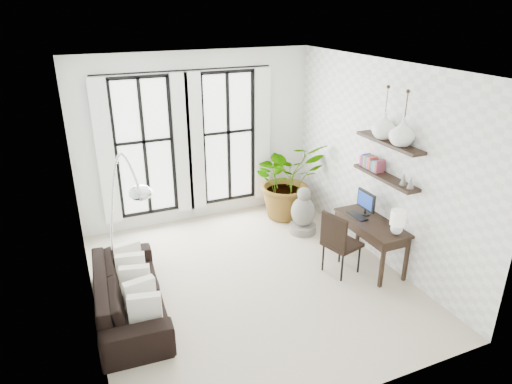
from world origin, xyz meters
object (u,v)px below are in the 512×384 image
sofa (129,292)px  desk_chair (338,240)px  plant (287,179)px  arc_lamp (123,194)px  buddha (303,214)px  desk (373,226)px

sofa → desk_chair: size_ratio=2.12×
plant → arc_lamp: (-3.27, -1.67, 0.89)m
sofa → plant: bearing=-56.7°
arc_lamp → buddha: arc_lamp is taller
desk_chair → buddha: desk_chair is taller
sofa → buddha: buddha is taller
sofa → desk_chair: bearing=-91.6°
desk_chair → arc_lamp: arc_lamp is taller
arc_lamp → buddha: 3.59m
plant → buddha: size_ratio=1.74×
desk → desk_chair: 0.63m
arc_lamp → desk_chair: bearing=-10.0°
desk_chair → buddha: (0.19, 1.44, -0.22)m
sofa → desk_chair: 3.16m
desk → buddha: 1.57m
desk_chair → buddha: bearing=67.3°
desk → arc_lamp: bearing=171.2°
arc_lamp → buddha: bearing=15.7°
desk_chair → arc_lamp: bearing=154.8°
desk → arc_lamp: 3.80m
sofa → buddha: 3.52m
desk_chair → arc_lamp: 3.26m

